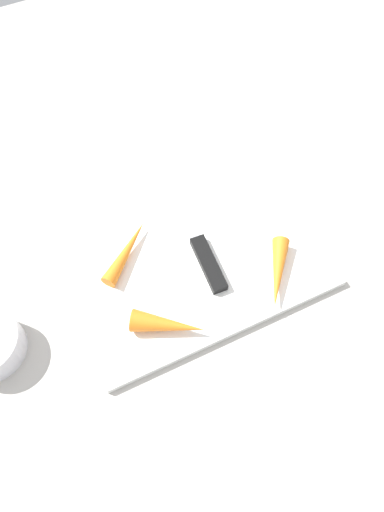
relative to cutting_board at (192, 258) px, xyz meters
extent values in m
plane|color=#ADA8A0|center=(0.00, 0.00, -0.01)|extent=(1.40, 1.40, 0.00)
cube|color=white|center=(0.00, 0.00, 0.00)|extent=(0.36, 0.26, 0.01)
cube|color=#B7B7BC|center=(0.02, 0.08, 0.01)|extent=(0.02, 0.11, 0.00)
cube|color=black|center=(0.01, -0.02, 0.01)|extent=(0.03, 0.09, 0.01)
cone|color=orange|center=(-0.08, -0.09, 0.02)|extent=(0.10, 0.08, 0.03)
cone|color=orange|center=(0.09, -0.08, 0.02)|extent=(0.08, 0.10, 0.03)
cone|color=orange|center=(-0.08, 0.04, 0.02)|extent=(0.10, 0.09, 0.02)
camera|label=1|loc=(-0.14, -0.30, 0.62)|focal=33.89mm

